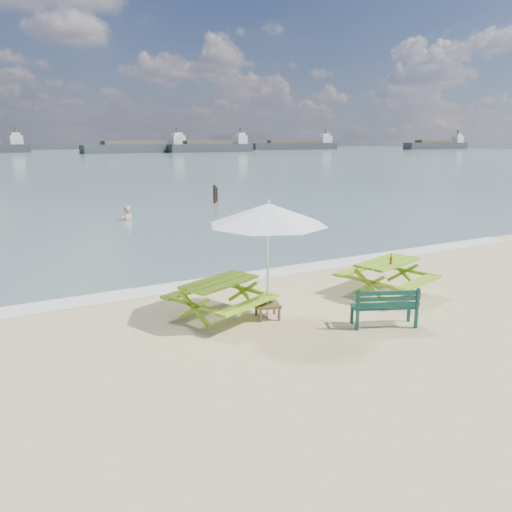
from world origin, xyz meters
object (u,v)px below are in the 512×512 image
picnic_table_right (387,279)px  swimmer (127,225)px  picnic_table_left (220,300)px  park_bench (384,314)px  side_table (268,310)px  beer_bottle (391,261)px  patio_umbrella (268,214)px

picnic_table_right → swimmer: 14.82m
picnic_table_left → swimmer: size_ratio=1.31×
picnic_table_left → swimmer: 14.17m
park_bench → side_table: (-1.87, 1.55, -0.08)m
beer_bottle → picnic_table_left: bearing=169.2°
picnic_table_right → park_bench: 2.20m
side_table → beer_bottle: size_ratio=2.45×
picnic_table_right → swimmer: bearing=100.1°
side_table → park_bench: bearing=-39.6°
picnic_table_right → park_bench: size_ratio=1.73×
picnic_table_left → side_table: size_ratio=3.88×
beer_bottle → park_bench: bearing=-136.8°
park_bench → picnic_table_right: bearing=45.3°
swimmer → side_table: bearing=-93.2°
patio_umbrella → park_bench: bearing=-39.6°
patio_umbrella → swimmer: patio_umbrella is taller
park_bench → beer_bottle: (1.38, 1.30, 0.69)m
picnic_table_right → beer_bottle: bearing=-121.4°
park_bench → beer_bottle: bearing=43.2°
picnic_table_left → beer_bottle: (4.13, -0.79, 0.54)m
beer_bottle → side_table: bearing=175.6°
side_table → beer_bottle: (3.26, -0.25, 0.77)m
picnic_table_left → patio_umbrella: 2.13m
picnic_table_right → beer_bottle: 0.61m
patio_umbrella → beer_bottle: bearing=-4.4°
picnic_table_right → patio_umbrella: (-3.41, -0.01, 1.85)m
park_bench → picnic_table_left: bearing=142.8°
beer_bottle → swimmer: bearing=99.4°
picnic_table_right → picnic_table_left: bearing=173.0°
picnic_table_right → beer_bottle: size_ratio=9.43×
picnic_table_left → park_bench: picnic_table_left is taller
picnic_table_right → side_table: bearing=-179.8°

